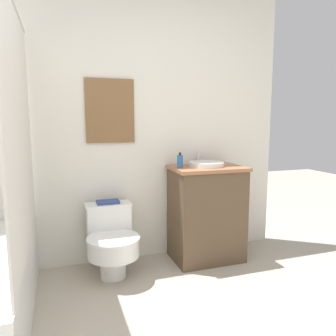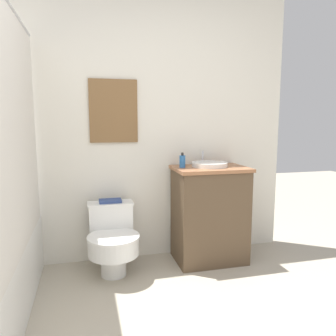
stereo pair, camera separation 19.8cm
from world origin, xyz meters
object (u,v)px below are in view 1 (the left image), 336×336
toilet (112,240)px  soap_bottle (180,161)px  sink (206,164)px  book_on_tank (108,202)px

toilet → soap_bottle: size_ratio=4.36×
sink → toilet: bearing=-175.9°
toilet → sink: size_ratio=1.62×
toilet → book_on_tank: book_on_tank is taller
toilet → soap_bottle: bearing=6.2°
sink → book_on_tank: bearing=174.4°
toilet → soap_bottle: (0.64, 0.07, 0.63)m
sink → soap_bottle: bearing=178.8°
soap_bottle → book_on_tank: bearing=172.7°
toilet → soap_bottle: 0.90m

